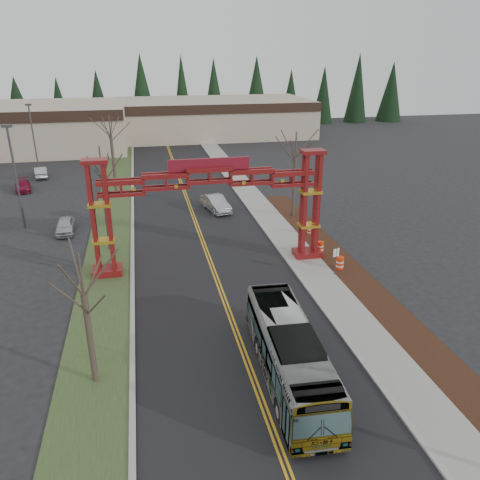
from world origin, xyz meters
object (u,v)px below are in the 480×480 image
object	(u,v)px
gateway_arch	(210,193)
street_sign	(336,257)
silver_sedan	(216,203)
transit_bus	(289,353)
bare_tree_median_mid	(102,174)
bare_tree_median_far	(111,136)
parked_car_far_a	(41,172)
retail_building_east	(213,117)
parked_car_mid_a	(23,186)
barrel_north	(310,230)
bare_tree_right_far	(295,156)
parked_car_near_a	(65,226)
light_pole_near	(15,170)
barrel_mid	(320,247)
bare_tree_median_near	(84,295)
barrel_south	(340,264)
light_pole_far	(33,133)

from	to	relation	value
gateway_arch	street_sign	size ratio (longest dim) A/B	7.89
silver_sedan	transit_bus	bearing A→B (deg)	-104.39
bare_tree_median_mid	bare_tree_median_far	size ratio (longest dim) A/B	0.96
parked_car_far_a	retail_building_east	bearing A→B (deg)	-145.64
parked_car_mid_a	barrel_north	xyz separation A→B (m)	(29.12, -21.65, -0.09)
parked_car_far_a	bare_tree_right_far	distance (m)	36.61
transit_bus	parked_car_near_a	xyz separation A→B (m)	(-14.08, 24.55, -0.85)
silver_sedan	light_pole_near	size ratio (longest dim) A/B	0.51
gateway_arch	parked_car_mid_a	world-z (taller)	gateway_arch
silver_sedan	bare_tree_median_far	distance (m)	14.90
transit_bus	barrel_mid	size ratio (longest dim) A/B	10.63
transit_bus	bare_tree_median_near	world-z (taller)	bare_tree_median_near
silver_sedan	barrel_north	world-z (taller)	silver_sedan
barrel_south	barrel_north	xyz separation A→B (m)	(0.29, 7.44, -0.03)
bare_tree_median_mid	bare_tree_right_far	xyz separation A→B (m)	(18.00, 4.98, -0.32)
transit_bus	bare_tree_median_near	distance (m)	10.56
bare_tree_median_mid	light_pole_near	distance (m)	10.99
parked_car_near_a	light_pole_near	xyz separation A→B (m)	(-4.00, 2.07, 4.99)
bare_tree_right_far	barrel_north	world-z (taller)	bare_tree_right_far
transit_bus	street_sign	size ratio (longest dim) A/B	4.76
retail_building_east	street_sign	size ratio (longest dim) A/B	16.47
bare_tree_median_far	light_pole_far	distance (m)	18.06
retail_building_east	parked_car_near_a	size ratio (longest dim) A/B	9.51
retail_building_east	barrel_mid	size ratio (longest dim) A/B	36.78
transit_bus	bare_tree_right_far	bearing A→B (deg)	74.59
barrel_north	retail_building_east	bearing A→B (deg)	89.91
light_pole_far	bare_tree_median_mid	bearing A→B (deg)	-70.35
parked_car_far_a	bare_tree_median_far	bearing A→B (deg)	122.40
barrel_north	parked_car_mid_a	bearing A→B (deg)	143.37
bare_tree_median_far	gateway_arch	bearing A→B (deg)	-70.10
parked_car_near_a	barrel_south	distance (m)	25.47
barrel_north	light_pole_far	bearing A→B (deg)	132.51
barrel_south	barrel_mid	bearing A→B (deg)	94.58
bare_tree_median_near	barrel_south	xyz separation A→B (m)	(17.62, 9.75, -4.48)
parked_car_near_a	gateway_arch	bearing A→B (deg)	-41.87
gateway_arch	light_pole_near	distance (m)	20.32
parked_car_far_a	gateway_arch	bearing A→B (deg)	107.43
street_sign	barrel_mid	distance (m)	4.64
barrel_mid	bare_tree_median_mid	bearing A→B (deg)	165.54
barrel_north	bare_tree_median_far	bearing A→B (deg)	135.55
light_pole_near	barrel_mid	distance (m)	28.61
bare_tree_median_mid	barrel_north	world-z (taller)	bare_tree_median_mid
street_sign	parked_car_mid_a	bearing A→B (deg)	132.90
gateway_arch	bare_tree_median_mid	distance (m)	9.45
transit_bus	bare_tree_right_far	size ratio (longest dim) A/B	1.27
bare_tree_median_near	bare_tree_right_far	distance (m)	28.95
parked_car_mid_a	light_pole_far	xyz separation A→B (m)	(0.06, 10.04, 4.76)
transit_bus	bare_tree_median_far	distance (m)	38.23
transit_bus	light_pole_near	distance (m)	32.45
parked_car_mid_a	bare_tree_median_mid	bearing A→B (deg)	-73.56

